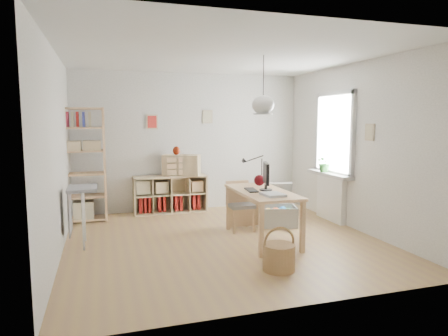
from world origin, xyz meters
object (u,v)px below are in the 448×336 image
object	(u,v)px
desk	(262,197)
tall_bookshelf	(81,160)
monitor	(266,175)
storage_chest	(276,212)
drawer_chest	(182,165)
chair	(240,202)
cube_shelf	(169,197)

from	to	relation	value
desk	tall_bookshelf	world-z (taller)	tall_bookshelf
desk	monitor	world-z (taller)	monitor
storage_chest	drawer_chest	distance (m)	2.10
storage_chest	chair	bearing A→B (deg)	-155.63
chair	drawer_chest	xyz separation A→B (m)	(-0.65, 1.55, 0.47)
cube_shelf	drawer_chest	distance (m)	0.67
cube_shelf	drawer_chest	xyz separation A→B (m)	(0.25, -0.04, 0.62)
monitor	storage_chest	bearing A→B (deg)	71.91
cube_shelf	chair	xyz separation A→B (m)	(0.90, -1.59, 0.15)
cube_shelf	drawer_chest	size ratio (longest dim) A/B	2.00
chair	drawer_chest	size ratio (longest dim) A/B	1.13
tall_bookshelf	monitor	world-z (taller)	tall_bookshelf
cube_shelf	monitor	size ratio (longest dim) A/B	3.02
desk	chair	xyz separation A→B (m)	(-0.13, 0.64, -0.20)
cube_shelf	storage_chest	distance (m)	2.18
tall_bookshelf	chair	bearing A→B (deg)	-28.00
desk	drawer_chest	world-z (taller)	drawer_chest
tall_bookshelf	monitor	distance (m)	3.29
desk	storage_chest	size ratio (longest dim) A/B	1.71
desk	storage_chest	bearing A→B (deg)	52.21
desk	cube_shelf	world-z (taller)	desk
tall_bookshelf	drawer_chest	xyz separation A→B (m)	(1.81, 0.24, -0.17)
chair	monitor	distance (m)	0.85
cube_shelf	monitor	distance (m)	2.57
cube_shelf	tall_bookshelf	world-z (taller)	tall_bookshelf
storage_chest	monitor	world-z (taller)	monitor
tall_bookshelf	chair	distance (m)	2.86
desk	monitor	bearing A→B (deg)	-1.41
monitor	drawer_chest	size ratio (longest dim) A/B	0.66
drawer_chest	tall_bookshelf	bearing A→B (deg)	-148.00
storage_chest	desk	bearing A→B (deg)	-112.53
monitor	drawer_chest	distance (m)	2.35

